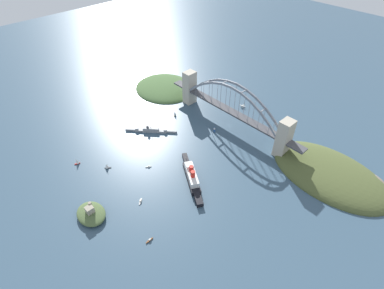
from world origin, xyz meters
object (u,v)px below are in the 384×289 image
Objects in this scene: small_boat_5 at (214,130)px; small_boat_1 at (140,201)px; small_boat_0 at (77,161)px; small_boat_6 at (150,240)px; seaplane_taxiing_near_bridge at (243,106)px; harbor_arch_bridge at (231,109)px; naval_cruiser at (151,130)px; small_boat_4 at (107,166)px; ocean_liner at (192,176)px; small_boat_3 at (175,113)px; small_boat_2 at (149,167)px; fort_island_mid_harbor at (91,213)px.

small_boat_1 is at bearing 101.92° from small_boat_5.
small_boat_0 is 1.02× the size of small_boat_6.
harbor_arch_bridge is at bearing 108.95° from seaplane_taxiing_near_bridge.
harbor_arch_bridge is 223.48m from small_boat_6.
small_boat_6 is at bearing 109.33° from harbor_arch_bridge.
small_boat_4 is at bearing 104.26° from naval_cruiser.
seaplane_taxiing_near_bridge is (59.77, -172.46, -4.00)m from ocean_liner.
small_boat_5 is at bearing -104.25° from small_boat_4.
ocean_liner is at bearing 117.93° from small_boat_5.
small_boat_4 is (-28.88, 141.03, -0.17)m from small_boat_3.
small_boat_6 is at bearing 142.27° from naval_cruiser.
small_boat_3 is (103.10, -141.92, 2.99)m from small_boat_1.
small_boat_4 is at bearing 36.09° from ocean_liner.
harbor_arch_bridge is at bearing -104.63° from small_boat_4.
small_boat_3 reaches higher than small_boat_2.
small_boat_3 is (6.63, -53.45, 1.09)m from naval_cruiser.
ocean_liner is 114.48m from naval_cruiser.
small_boat_0 is at bearing 76.32° from seaplane_taxiing_near_bridge.
small_boat_6 is (-150.65, 164.89, -2.95)m from small_boat_3.
harbor_arch_bridge is 25.35× the size of seaplane_taxiing_near_bridge.
seaplane_taxiing_near_bridge is 1.17× the size of small_boat_1.
small_boat_4 is 164.29m from small_boat_5.
fort_island_mid_harbor reaches higher than small_boat_3.
small_boat_1 reaches higher than small_boat_6.
ocean_liner is 111.45m from small_boat_4.
small_boat_1 is at bearing 126.00° from small_boat_3.
harbor_arch_bridge is 34.15× the size of small_boat_2.
ocean_liner is 10.27× the size of small_boat_4.
ocean_liner is 11.12× the size of small_boat_2.
small_boat_5 is at bearing -92.41° from small_boat_2.
ocean_liner reaches higher than naval_cruiser.
fort_island_mid_harbor is at bearing 93.49° from small_boat_5.
fort_island_mid_harbor is at bearing 135.89° from small_boat_4.
fort_island_mid_harbor is 290.68m from seaplane_taxiing_near_bridge.
small_boat_0 reaches higher than small_boat_1.
fort_island_mid_harbor reaches higher than small_boat_5.
fort_island_mid_harbor is 91.12m from small_boat_0.
fort_island_mid_harbor is 4.73× the size of small_boat_3.
small_boat_1 is 56.42m from small_boat_2.
small_boat_2 is at bearing -78.97° from fort_island_mid_harbor.
fort_island_mid_harbor is at bearing 162.14° from small_boat_0.
small_boat_4 is (35.41, 40.06, 2.91)m from small_boat_2.
small_boat_0 is at bearing -17.86° from fort_island_mid_harbor.
small_boat_1 is 0.93× the size of small_boat_6.
small_boat_5 is 200.33m from small_boat_6.
small_boat_4 reaches higher than small_boat_2.
small_boat_4 is at bearing 101.57° from small_boat_3.
seaplane_taxiing_near_bridge is at bearing -88.51° from small_boat_2.
ocean_liner is 140.84m from small_boat_3.
small_boat_6 is (-155.20, 0.13, -3.33)m from small_boat_0.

